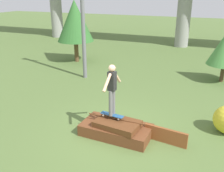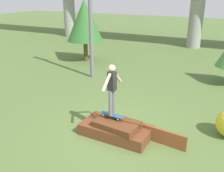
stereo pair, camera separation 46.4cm
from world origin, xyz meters
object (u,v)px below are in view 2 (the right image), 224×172
skateboard (112,115)px  tree_behind_right (85,21)px  utility_pole (90,14)px  skater (112,87)px

skateboard → tree_behind_right: bearing=126.9°
skateboard → tree_behind_right: tree_behind_right is taller
tree_behind_right → utility_pole: bearing=-52.6°
skateboard → utility_pole: 6.37m
skateboard → skater: bearing=90.0°
skateboard → tree_behind_right: 9.38m
skateboard → tree_behind_right: size_ratio=0.21×
skateboard → skater: (0.00, 0.00, 0.96)m
skateboard → skater: size_ratio=0.49×
skateboard → utility_pole: size_ratio=0.13×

